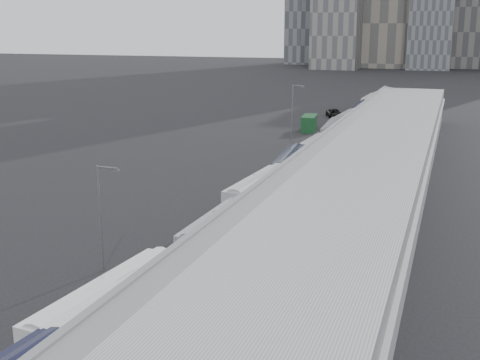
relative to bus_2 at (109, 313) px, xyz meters
The scene contains 19 objects.
sidewalk 23.79m from the bus_2, 72.22° to the left, with size 10.00×170.00×0.12m, color gray.
lane_line 22.90m from the bus_2, 98.18° to the left, with size 0.12×160.00×0.02m, color gold.
depot 25.32m from the bus_2, 63.56° to the left, with size 12.45×160.40×7.20m.
bus_2 is the anchor object (origin of this frame).
bus_3 16.33m from the bus_2, 86.70° to the left, with size 2.74×12.27×3.57m.
bus_4 29.44m from the bus_2, 89.23° to the left, with size 3.60×13.25×3.83m.
bus_5 43.00m from the bus_2, 89.58° to the left, with size 3.77×12.97×3.74m.
bus_6 55.67m from the bus_2, 89.33° to the left, with size 3.17×12.28×3.55m.
bus_7 69.67m from the bus_2, 89.31° to the left, with size 3.64×14.00×4.05m.
bus_8 86.09m from the bus_2, 89.70° to the left, with size 3.22×12.42×3.59m.
bus_9 100.46m from the bus_2, 89.61° to the left, with size 2.94×12.45×3.62m.
bus_10 115.04m from the bus_2, 89.51° to the left, with size 3.31×13.70×3.98m.
tree_1 5.82m from the bus_2, 37.68° to the right, with size 1.03×1.03×3.26m.
tree_2 23.69m from the bus_2, 80.04° to the left, with size 1.91×1.91×3.86m.
tree_3 43.88m from the bus_2, 84.69° to the left, with size 1.99×1.99×4.52m.
street_lamp_near 11.48m from the bus_2, 123.42° to the left, with size 2.04×0.22×8.75m.
street_lamp_far 69.87m from the bus_2, 95.19° to the left, with size 2.04×0.22×9.84m.
shipping_container 82.31m from the bus_2, 94.44° to the left, with size 2.51×6.30×2.95m, color #123B1C.
suv 102.51m from the bus_2, 93.06° to the left, with size 2.90×6.29×1.75m, color black.
Camera 1 is at (21.18, 2.53, 19.01)m, focal length 45.00 mm.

